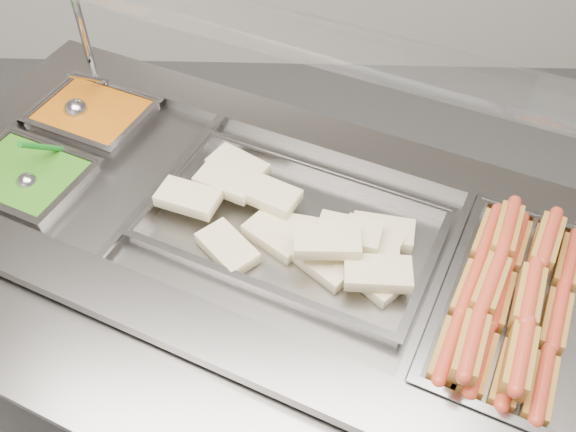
{
  "coord_description": "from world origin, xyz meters",
  "views": [
    {
      "loc": [
        0.12,
        -0.77,
        2.22
      ],
      "look_at": [
        0.09,
        0.35,
        0.99
      ],
      "focal_mm": 40.0,
      "sensor_mm": 36.0,
      "label": 1
    }
  ],
  "objects_px": {
    "pan_hotdogs": "(522,318)",
    "serving_spoon": "(30,176)",
    "pan_wraps": "(292,231)",
    "steam_counter": "(273,318)",
    "sneeze_guard": "(310,41)",
    "ladle": "(77,108)"
  },
  "relations": [
    {
      "from": "pan_hotdogs",
      "to": "serving_spoon",
      "type": "xyz_separation_m",
      "value": [
        -1.29,
        0.39,
        0.06
      ]
    },
    {
      "from": "pan_hotdogs",
      "to": "pan_wraps",
      "type": "bearing_deg",
      "value": 156.31
    },
    {
      "from": "pan_wraps",
      "to": "pan_hotdogs",
      "type": "bearing_deg",
      "value": -23.69
    },
    {
      "from": "steam_counter",
      "to": "sneeze_guard",
      "type": "distance_m",
      "value": 0.91
    },
    {
      "from": "steam_counter",
      "to": "pan_wraps",
      "type": "height_order",
      "value": "pan_wraps"
    },
    {
      "from": "sneeze_guard",
      "to": "pan_hotdogs",
      "type": "relative_size",
      "value": 2.54
    },
    {
      "from": "sneeze_guard",
      "to": "steam_counter",
      "type": "bearing_deg",
      "value": -113.68
    },
    {
      "from": "steam_counter",
      "to": "pan_wraps",
      "type": "relative_size",
      "value": 2.62
    },
    {
      "from": "sneeze_guard",
      "to": "pan_hotdogs",
      "type": "distance_m",
      "value": 0.84
    },
    {
      "from": "pan_hotdogs",
      "to": "sneeze_guard",
      "type": "bearing_deg",
      "value": 137.04
    },
    {
      "from": "steam_counter",
      "to": "serving_spoon",
      "type": "xyz_separation_m",
      "value": [
        -0.67,
        0.12,
        0.5
      ]
    },
    {
      "from": "steam_counter",
      "to": "ladle",
      "type": "xyz_separation_m",
      "value": [
        -0.62,
        0.43,
        0.49
      ]
    },
    {
      "from": "pan_wraps",
      "to": "serving_spoon",
      "type": "relative_size",
      "value": 4.8
    },
    {
      "from": "sneeze_guard",
      "to": "pan_wraps",
      "type": "relative_size",
      "value": 2.08
    },
    {
      "from": "steam_counter",
      "to": "pan_hotdogs",
      "type": "relative_size",
      "value": 3.21
    },
    {
      "from": "ladle",
      "to": "steam_counter",
      "type": "bearing_deg",
      "value": -34.48
    },
    {
      "from": "sneeze_guard",
      "to": "pan_wraps",
      "type": "distance_m",
      "value": 0.49
    },
    {
      "from": "pan_hotdogs",
      "to": "pan_wraps",
      "type": "xyz_separation_m",
      "value": [
        -0.56,
        0.24,
        0.02
      ]
    },
    {
      "from": "steam_counter",
      "to": "serving_spoon",
      "type": "relative_size",
      "value": 12.59
    },
    {
      "from": "steam_counter",
      "to": "sneeze_guard",
      "type": "xyz_separation_m",
      "value": [
        0.09,
        0.22,
        0.88
      ]
    },
    {
      "from": "sneeze_guard",
      "to": "serving_spoon",
      "type": "xyz_separation_m",
      "value": [
        -0.77,
        -0.1,
        -0.38
      ]
    },
    {
      "from": "ladle",
      "to": "sneeze_guard",
      "type": "bearing_deg",
      "value": -16.37
    }
  ]
}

